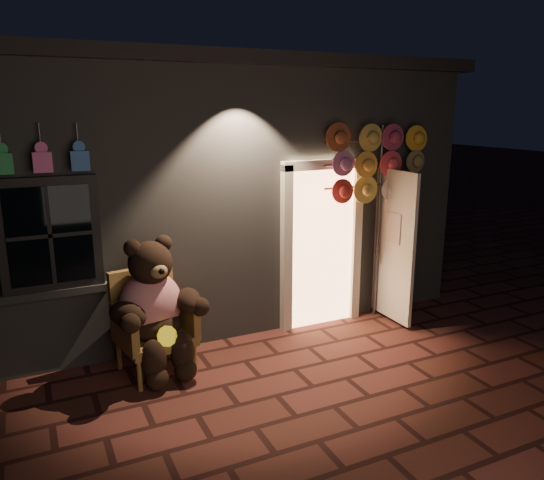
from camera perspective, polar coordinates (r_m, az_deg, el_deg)
ground at (r=5.57m, az=0.52°, el=-16.39°), size 60.00×60.00×0.00m
shop_building at (r=8.64m, az=-11.12°, el=6.54°), size 7.30×5.95×3.51m
wicker_armchair at (r=6.00m, az=-12.87°, el=-8.52°), size 0.87×0.82×1.12m
teddy_bear at (r=5.80m, az=-12.50°, el=-7.15°), size 1.07×0.92×1.50m
hat_rack at (r=6.99m, az=11.12°, el=8.05°), size 1.51×0.22×2.63m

